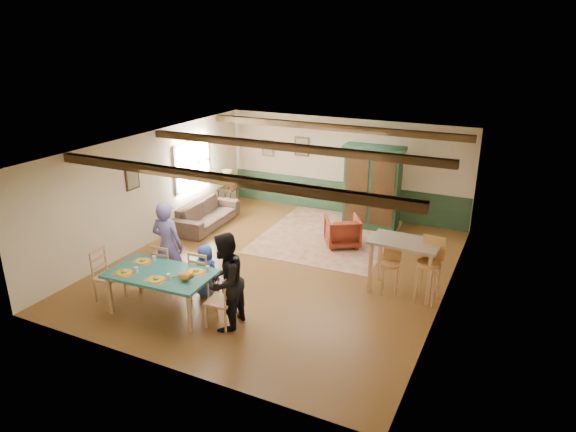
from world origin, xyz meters
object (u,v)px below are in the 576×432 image
at_px(dining_table, 162,292).
at_px(bar_stool_right, 428,271).
at_px(dining_chair_far_left, 167,266).
at_px(counter_table, 403,267).
at_px(armoire, 372,188).
at_px(bar_stool_left, 390,270).
at_px(dining_chair_end_right, 220,300).
at_px(end_table, 228,198).
at_px(dining_chair_far_right, 204,274).
at_px(person_woman, 225,282).
at_px(table_lamp, 227,179).
at_px(dining_chair_end_left, 108,276).
at_px(sofa, 207,214).
at_px(person_child, 206,271).
at_px(person_man, 168,246).
at_px(cat, 184,276).
at_px(armchair, 342,232).

xyz_separation_m(dining_table, bar_stool_right, (4.30, 2.53, 0.24)).
distance_m(dining_chair_far_left, counter_table, 4.69).
bearing_deg(bar_stool_right, counter_table, 168.25).
relative_size(dining_table, armoire, 0.88).
xyz_separation_m(armoire, counter_table, (1.64, -3.18, -0.54)).
distance_m(dining_table, bar_stool_left, 4.37).
height_order(dining_chair_far_left, dining_chair_end_right, same).
bearing_deg(end_table, dining_table, -69.34).
bearing_deg(dining_table, counter_table, 35.41).
relative_size(dining_chair_far_right, armoire, 0.46).
bearing_deg(dining_table, dining_chair_far_right, 64.30).
distance_m(person_woman, table_lamp, 6.51).
xyz_separation_m(dining_chair_end_left, bar_stool_right, (5.53, 2.60, 0.13)).
distance_m(sofa, bar_stool_right, 6.34).
bearing_deg(dining_chair_far_right, bar_stool_left, -155.46).
xyz_separation_m(dining_chair_far_left, armoire, (2.62, 5.14, 0.59)).
xyz_separation_m(armoire, bar_stool_right, (2.16, -3.35, -0.45)).
bearing_deg(dining_chair_end_right, sofa, -146.18).
height_order(dining_chair_far_left, bar_stool_right, bar_stool_right).
height_order(table_lamp, bar_stool_left, table_lamp).
height_order(sofa, table_lamp, table_lamp).
height_order(dining_chair_far_right, person_child, person_child).
bearing_deg(dining_table, dining_chair_end_right, 3.36).
relative_size(dining_chair_end_left, person_man, 0.55).
distance_m(counter_table, bar_stool_left, 0.29).
bearing_deg(sofa, dining_chair_end_right, -146.79).
xyz_separation_m(dining_table, sofa, (-1.83, 4.09, -0.08)).
relative_size(person_man, cat, 4.79).
xyz_separation_m(dining_chair_far_right, dining_chair_end_right, (0.84, -0.72, 0.00)).
xyz_separation_m(dining_chair_end_right, table_lamp, (-3.33, 5.53, 0.36)).
relative_size(person_woman, armchair, 2.19).
height_order(cat, end_table, cat).
relative_size(dining_chair_end_left, table_lamp, 1.87).
relative_size(bar_stool_left, bar_stool_right, 0.82).
relative_size(dining_table, cat, 5.00).
xyz_separation_m(dining_chair_far_left, counter_table, (4.26, 1.95, 0.05)).
distance_m(dining_chair_far_right, bar_stool_left, 3.63).
distance_m(dining_chair_end_right, person_child, 1.17).
bearing_deg(person_child, end_table, -65.59).
relative_size(person_man, end_table, 3.11).
relative_size(dining_table, person_man, 1.04).
distance_m(person_woman, sofa, 5.14).
height_order(cat, armchair, cat).
height_order(dining_table, counter_table, counter_table).
bearing_deg(person_man, table_lamp, -74.44).
bearing_deg(person_man, armoire, -120.82).
distance_m(person_woman, armchair, 4.37).
xyz_separation_m(dining_chair_end_left, end_table, (-0.89, 5.67, -0.21)).
bearing_deg(table_lamp, sofa, -79.30).
xyz_separation_m(person_woman, counter_table, (2.46, 2.62, -0.33)).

